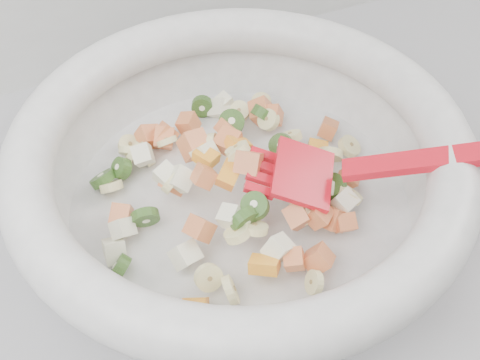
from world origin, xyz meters
name	(u,v)px	position (x,y,z in m)	size (l,w,h in m)	color
mixing_bowl	(240,168)	(0.16, 1.44, 0.97)	(0.48, 0.43, 0.15)	white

